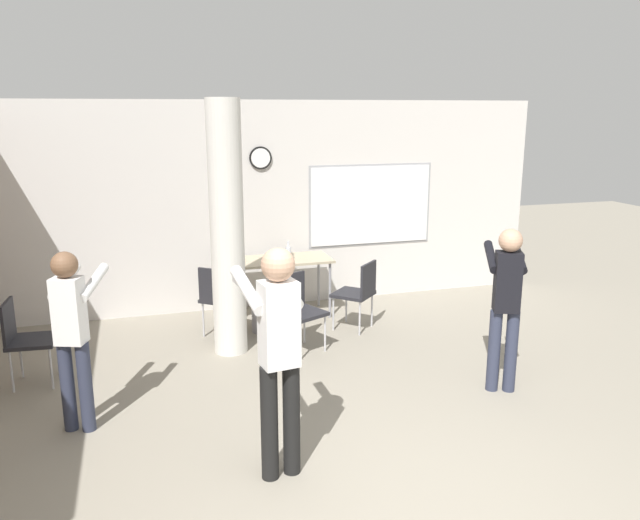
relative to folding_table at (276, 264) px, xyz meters
name	(u,v)px	position (x,y,z in m)	size (l,w,h in m)	color
wall_back	(266,206)	(-0.01, 0.56, 0.68)	(8.00, 0.15, 2.80)	silver
support_pillar	(227,230)	(-0.77, -1.05, 0.68)	(0.37, 0.37, 2.80)	silver
folding_table	(276,264)	(0.00, 0.00, 0.00)	(1.43, 0.64, 0.78)	tan
bottle_on_table	(288,253)	(0.14, -0.10, 0.16)	(0.07, 0.07, 0.25)	silver
waste_bin	(265,319)	(-0.27, -0.52, -0.56)	(0.32, 0.32, 0.30)	gray
chair_table_left	(220,295)	(-0.81, -0.53, -0.21)	(0.62, 0.62, 0.87)	#232328
chair_table_right	(358,290)	(0.85, -0.79, -0.21)	(0.62, 0.62, 0.87)	#232328
chair_table_front	(298,307)	(-0.02, -1.22, -0.21)	(0.59, 0.59, 0.87)	#232328
chair_by_left_wall	(25,336)	(-2.84, -1.34, -0.21)	(0.47, 0.47, 0.87)	#232328
person_watching_back	(72,327)	(-2.28, -2.44, 0.21)	(0.49, 0.63, 1.57)	#2D3347
person_playing_front	(278,345)	(-0.80, -3.60, 0.32)	(0.46, 0.67, 1.75)	black
person_playing_side	(506,297)	(1.61, -2.80, 0.23)	(0.52, 0.67, 1.61)	#2D3347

